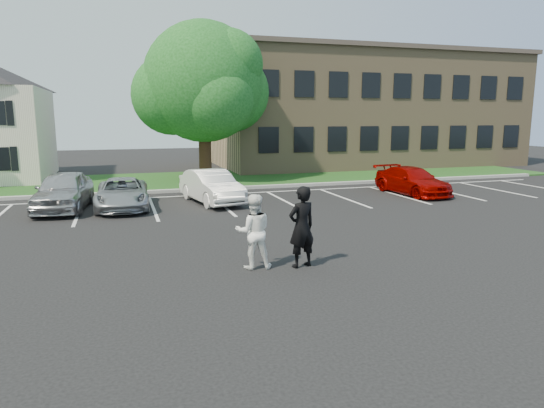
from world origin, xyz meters
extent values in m
plane|color=black|center=(0.00, 0.00, 0.00)|extent=(90.00, 90.00, 0.00)
cube|color=gray|center=(0.00, 12.00, 0.07)|extent=(40.00, 0.30, 0.15)
cube|color=#203E17|center=(0.00, 16.00, 0.04)|extent=(44.00, 8.00, 0.08)
cube|color=silver|center=(-5.60, 8.00, 0.01)|extent=(0.12, 5.20, 0.01)
cube|color=silver|center=(-2.80, 8.00, 0.01)|extent=(0.12, 5.20, 0.01)
cube|color=silver|center=(0.00, 8.00, 0.01)|extent=(0.12, 5.20, 0.01)
cube|color=silver|center=(2.80, 8.00, 0.01)|extent=(0.12, 5.20, 0.01)
cube|color=silver|center=(5.60, 8.00, 0.01)|extent=(0.12, 5.20, 0.01)
cube|color=silver|center=(8.40, 8.00, 0.01)|extent=(0.12, 5.20, 0.01)
cube|color=silver|center=(11.20, 8.00, 0.01)|extent=(0.12, 5.20, 0.01)
cube|color=silver|center=(14.00, 8.00, 0.01)|extent=(0.12, 5.20, 0.01)
cube|color=silver|center=(16.80, 8.00, 0.01)|extent=(0.12, 5.20, 0.01)
cube|color=silver|center=(1.40, 10.70, 0.01)|extent=(34.00, 0.12, 0.01)
cube|color=#947C5A|center=(14.00, 22.00, 4.00)|extent=(22.00, 10.00, 8.00)
cube|color=#493F37|center=(14.00, 22.00, 8.15)|extent=(22.40, 10.40, 0.30)
cube|color=black|center=(4.80, 16.97, 2.20)|extent=(1.30, 0.06, 1.60)
cube|color=black|center=(4.80, 16.97, 5.60)|extent=(1.30, 0.06, 1.60)
cube|color=black|center=(7.10, 16.97, 2.20)|extent=(1.30, 0.06, 1.60)
cube|color=black|center=(7.10, 16.97, 5.60)|extent=(1.30, 0.06, 1.60)
cube|color=black|center=(9.40, 16.97, 2.20)|extent=(1.30, 0.06, 1.60)
cube|color=black|center=(9.40, 16.97, 5.60)|extent=(1.30, 0.06, 1.60)
cube|color=black|center=(11.70, 16.97, 2.20)|extent=(1.30, 0.06, 1.60)
cube|color=black|center=(11.70, 16.97, 5.60)|extent=(1.30, 0.06, 1.60)
cube|color=black|center=(14.00, 16.97, 2.20)|extent=(1.30, 0.06, 1.60)
cube|color=black|center=(14.00, 16.97, 5.60)|extent=(1.30, 0.06, 1.60)
cube|color=black|center=(16.30, 16.97, 2.20)|extent=(1.30, 0.06, 1.60)
cube|color=black|center=(16.30, 16.97, 5.60)|extent=(1.30, 0.06, 1.60)
cube|color=black|center=(18.60, 16.97, 2.20)|extent=(1.30, 0.06, 1.60)
cube|color=black|center=(18.60, 16.97, 5.60)|extent=(1.30, 0.06, 1.60)
cube|color=black|center=(20.90, 16.97, 2.20)|extent=(1.30, 0.06, 1.60)
cube|color=black|center=(20.90, 16.97, 5.60)|extent=(1.30, 0.06, 1.60)
cube|color=black|center=(23.20, 16.97, 2.20)|extent=(1.30, 0.06, 1.60)
cube|color=black|center=(23.20, 16.97, 5.60)|extent=(1.30, 0.06, 1.60)
cylinder|color=black|center=(0.65, 15.72, 1.60)|extent=(0.70, 0.70, 3.20)
sphere|color=#124713|center=(0.65, 15.72, 5.50)|extent=(6.60, 6.60, 6.60)
sphere|color=#124713|center=(2.25, 16.42, 5.00)|extent=(4.60, 4.60, 4.60)
sphere|color=#124713|center=(-1.05, 16.12, 4.80)|extent=(4.40, 4.40, 4.40)
sphere|color=#124713|center=(1.05, 14.22, 4.60)|extent=(4.00, 4.00, 4.00)
sphere|color=#124713|center=(0.05, 17.32, 5.80)|extent=(4.20, 4.20, 4.20)
sphere|color=#124713|center=(1.85, 14.82, 6.40)|extent=(3.80, 3.80, 3.80)
imported|color=black|center=(0.16, -0.90, 1.01)|extent=(0.83, 0.65, 2.01)
imported|color=white|center=(-0.98, -0.64, 0.91)|extent=(0.98, 0.82, 1.83)
imported|color=#AEAEB2|center=(-6.16, 8.77, 0.77)|extent=(2.31, 4.67, 1.53)
imported|color=#A1A4A9|center=(-3.96, 8.39, 0.60)|extent=(2.14, 4.40, 1.21)
imported|color=silver|center=(-0.31, 8.61, 0.70)|extent=(2.31, 4.47, 1.40)
imported|color=#8E0300|center=(9.18, 8.06, 0.63)|extent=(2.15, 4.51, 1.27)
camera|label=1|loc=(-3.97, -11.65, 3.67)|focal=32.00mm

